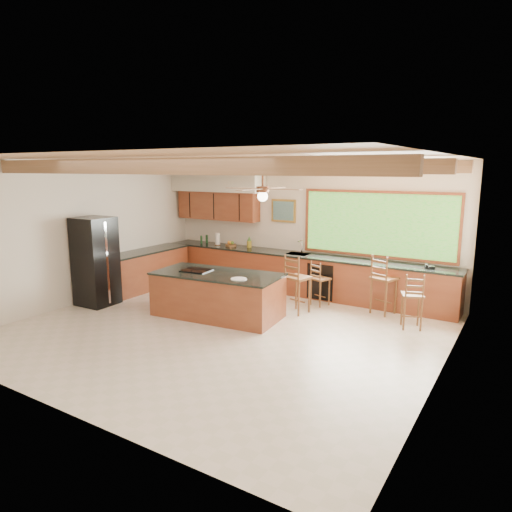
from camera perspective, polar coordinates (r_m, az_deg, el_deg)
The scene contains 9 objects.
ground at distance 8.24m, azimuth -4.05°, elevation -9.23°, with size 7.20×7.20×0.00m, color beige.
room_shell at distance 8.39m, azimuth -2.58°, elevation 6.66°, with size 7.27×6.54×3.02m.
counter_run at distance 10.56m, azimuth 0.29°, elevation -2.06°, with size 7.12×3.10×1.23m.
island at distance 8.89m, azimuth -4.82°, elevation -4.81°, with size 2.57×1.41×0.88m.
refrigerator at distance 10.09m, azimuth -19.42°, elevation -0.63°, with size 0.74×0.72×1.85m.
bar_stool_a at distance 9.57m, azimuth 7.93°, elevation -2.94°, with size 0.44×0.44×0.95m.
bar_stool_b at distance 8.97m, azimuth 5.05°, elevation -2.87°, with size 0.51×0.51×1.19m.
bar_stool_c at distance 9.23m, azimuth 15.61°, elevation -2.86°, with size 0.53×0.53×1.19m.
bar_stool_d at distance 8.56m, azimuth 18.89°, elevation -4.79°, with size 0.48×0.48×1.02m.
Camera 1 is at (4.55, -6.26, 2.83)m, focal length 32.00 mm.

